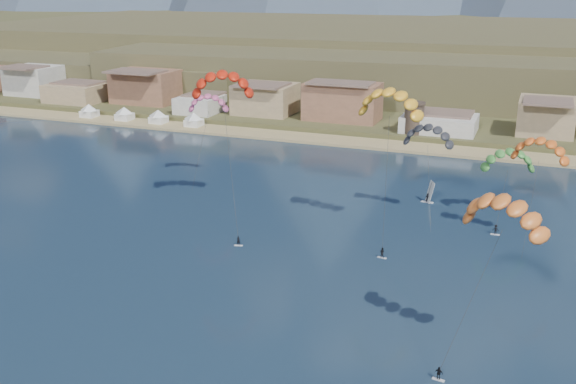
{
  "coord_description": "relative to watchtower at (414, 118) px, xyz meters",
  "views": [
    {
      "loc": [
        35.39,
        -60.35,
        42.78
      ],
      "look_at": [
        0.0,
        32.0,
        10.0
      ],
      "focal_mm": 40.82,
      "sensor_mm": 36.0,
      "label": 1
    }
  ],
  "objects": [
    {
      "name": "ground",
      "position": [
        -5.0,
        -114.0,
        -6.37
      ],
      "size": [
        2400.0,
        2400.0,
        0.0
      ],
      "primitive_type": "plane",
      "color": "black",
      "rests_on": "ground"
    },
    {
      "name": "kitesurfer_red",
      "position": [
        -22.39,
        -69.34,
        18.76
      ],
      "size": [
        16.07,
        19.08,
        29.92
      ],
      "color": "silver",
      "rests_on": "ground"
    },
    {
      "name": "kitesurfer_green",
      "position": [
        26.86,
        -53.16,
        5.17
      ],
      "size": [
        10.71,
        13.46,
        15.32
      ],
      "color": "silver",
      "rests_on": "ground"
    },
    {
      "name": "beach",
      "position": [
        -5.0,
        -8.0,
        -6.12
      ],
      "size": [
        2200.0,
        12.0,
        0.9
      ],
      "color": "tan",
      "rests_on": "ground"
    },
    {
      "name": "foothills",
      "position": [
        17.39,
        118.47,
        2.71
      ],
      "size": [
        940.0,
        210.0,
        18.0
      ],
      "color": "brown",
      "rests_on": "ground"
    },
    {
      "name": "beach_tents",
      "position": [
        -81.25,
        -8.0,
        -2.66
      ],
      "size": [
        43.4,
        6.4,
        5.0
      ],
      "color": "white",
      "rests_on": "ground"
    },
    {
      "name": "land",
      "position": [
        -5.0,
        446.0,
        -6.37
      ],
      "size": [
        2200.0,
        900.0,
        4.0
      ],
      "color": "brown",
      "rests_on": "ground"
    },
    {
      "name": "kitesurfer_orange",
      "position": [
        28.47,
        -103.44,
        12.47
      ],
      "size": [
        11.12,
        11.0,
        21.5
      ],
      "color": "silver",
      "rests_on": "ground"
    },
    {
      "name": "town",
      "position": [
        -45.0,
        8.0,
        1.63
      ],
      "size": [
        400.0,
        24.0,
        12.0
      ],
      "color": "silver",
      "rests_on": "ground"
    },
    {
      "name": "distant_kite_dark",
      "position": [
        12.97,
        -58.55,
        9.9
      ],
      "size": [
        9.78,
        6.2,
        19.34
      ],
      "color": "#262626",
      "rests_on": "ground"
    },
    {
      "name": "kitesurfer_yellow",
      "position": [
        8.17,
        -69.94,
        17.41
      ],
      "size": [
        12.19,
        13.41,
        26.78
      ],
      "color": "silver",
      "rests_on": "ground"
    },
    {
      "name": "distant_kite_pink",
      "position": [
        -34.33,
        -52.52,
        11.5
      ],
      "size": [
        9.51,
        7.18,
        20.68
      ],
      "color": "#262626",
      "rests_on": "ground"
    },
    {
      "name": "distant_kite_orange",
      "position": [
        31.81,
        -64.63,
        10.48
      ],
      "size": [
        10.08,
        6.8,
        19.88
      ],
      "color": "#262626",
      "rests_on": "ground"
    },
    {
      "name": "watchtower",
      "position": [
        0.0,
        0.0,
        0.0
      ],
      "size": [
        5.82,
        5.82,
        8.6
      ],
      "color": "#47382D",
      "rests_on": "ground"
    },
    {
      "name": "windsurfer",
      "position": [
        12.53,
        -50.01,
        -4.99
      ],
      "size": [
        2.51,
        2.75,
        4.34
      ],
      "color": "silver",
      "rests_on": "ground"
    }
  ]
}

